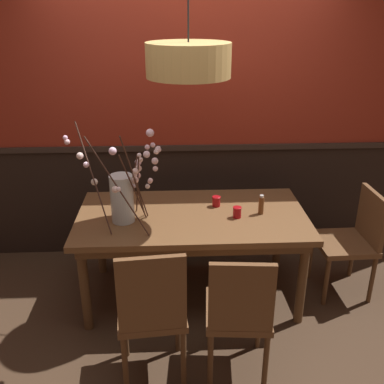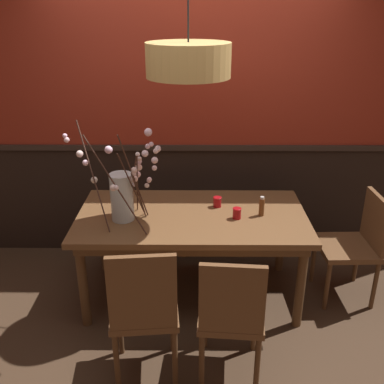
{
  "view_description": "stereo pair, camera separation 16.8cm",
  "coord_description": "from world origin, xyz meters",
  "px_view_note": "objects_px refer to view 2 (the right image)",
  "views": [
    {
      "loc": [
        -0.15,
        -3.08,
        2.26
      ],
      "look_at": [
        0.0,
        0.0,
        0.93
      ],
      "focal_mm": 41.33,
      "sensor_mm": 36.0,
      "label": 1
    },
    {
      "loc": [
        0.02,
        -3.08,
        2.26
      ],
      "look_at": [
        0.0,
        0.0,
        0.93
      ],
      "focal_mm": 41.33,
      "sensor_mm": 36.0,
      "label": 2
    }
  ],
  "objects_px": {
    "dining_table": "(192,224)",
    "candle_holder_nearer_center": "(217,202)",
    "condiment_bottle": "(262,207)",
    "chair_head_east_end": "(357,241)",
    "chair_far_side_right": "(219,196)",
    "chair_near_side_left": "(144,309)",
    "chair_near_side_right": "(231,312)",
    "chair_far_side_left": "(166,195)",
    "candle_holder_nearer_edge": "(237,213)",
    "vase_with_blossoms": "(123,194)",
    "pendant_lamp": "(188,60)"
  },
  "relations": [
    {
      "from": "dining_table",
      "to": "candle_holder_nearer_center",
      "type": "xyz_separation_m",
      "value": [
        0.2,
        0.14,
        0.13
      ]
    },
    {
      "from": "condiment_bottle",
      "to": "chair_head_east_end",
      "type": "bearing_deg",
      "value": 2.1
    },
    {
      "from": "chair_far_side_right",
      "to": "candle_holder_nearer_center",
      "type": "bearing_deg",
      "value": -94.69
    },
    {
      "from": "chair_far_side_right",
      "to": "chair_near_side_left",
      "type": "height_order",
      "value": "chair_near_side_left"
    },
    {
      "from": "chair_near_side_right",
      "to": "dining_table",
      "type": "bearing_deg",
      "value": 105.26
    },
    {
      "from": "chair_far_side_left",
      "to": "chair_head_east_end",
      "type": "distance_m",
      "value": 1.8
    },
    {
      "from": "candle_holder_nearer_edge",
      "to": "candle_holder_nearer_center",
      "type": "bearing_deg",
      "value": 123.3
    },
    {
      "from": "vase_with_blossoms",
      "to": "candle_holder_nearer_center",
      "type": "bearing_deg",
      "value": 18.46
    },
    {
      "from": "condiment_bottle",
      "to": "pendant_lamp",
      "type": "relative_size",
      "value": 0.15
    },
    {
      "from": "chair_near_side_left",
      "to": "condiment_bottle",
      "type": "height_order",
      "value": "chair_near_side_left"
    },
    {
      "from": "chair_head_east_end",
      "to": "chair_far_side_left",
      "type": "bearing_deg",
      "value": 151.55
    },
    {
      "from": "dining_table",
      "to": "condiment_bottle",
      "type": "height_order",
      "value": "condiment_bottle"
    },
    {
      "from": "vase_with_blossoms",
      "to": "candle_holder_nearer_center",
      "type": "distance_m",
      "value": 0.77
    },
    {
      "from": "chair_far_side_left",
      "to": "candle_holder_nearer_center",
      "type": "xyz_separation_m",
      "value": [
        0.46,
        -0.73,
        0.26
      ]
    },
    {
      "from": "chair_near_side_left",
      "to": "chair_near_side_right",
      "type": "bearing_deg",
      "value": 0.72
    },
    {
      "from": "chair_far_side_left",
      "to": "chair_head_east_end",
      "type": "height_order",
      "value": "chair_far_side_left"
    },
    {
      "from": "vase_with_blossoms",
      "to": "candle_holder_nearer_center",
      "type": "height_order",
      "value": "vase_with_blossoms"
    },
    {
      "from": "chair_far_side_left",
      "to": "condiment_bottle",
      "type": "distance_m",
      "value": 1.23
    },
    {
      "from": "candle_holder_nearer_center",
      "to": "condiment_bottle",
      "type": "relative_size",
      "value": 0.53
    },
    {
      "from": "chair_far_side_right",
      "to": "candle_holder_nearer_edge",
      "type": "height_order",
      "value": "chair_far_side_right"
    },
    {
      "from": "chair_far_side_right",
      "to": "chair_near_side_left",
      "type": "bearing_deg",
      "value": -107.3
    },
    {
      "from": "condiment_bottle",
      "to": "chair_far_side_right",
      "type": "bearing_deg",
      "value": 107.31
    },
    {
      "from": "candle_holder_nearer_edge",
      "to": "dining_table",
      "type": "bearing_deg",
      "value": 167.96
    },
    {
      "from": "chair_far_side_left",
      "to": "chair_far_side_right",
      "type": "bearing_deg",
      "value": -1.01
    },
    {
      "from": "pendant_lamp",
      "to": "candle_holder_nearer_center",
      "type": "bearing_deg",
      "value": 33.14
    },
    {
      "from": "chair_far_side_right",
      "to": "chair_near_side_left",
      "type": "distance_m",
      "value": 1.84
    },
    {
      "from": "chair_far_side_left",
      "to": "chair_near_side_left",
      "type": "bearing_deg",
      "value": -90.79
    },
    {
      "from": "chair_near_side_left",
      "to": "dining_table",
      "type": "bearing_deg",
      "value": 72.38
    },
    {
      "from": "chair_far_side_left",
      "to": "chair_near_side_left",
      "type": "xyz_separation_m",
      "value": [
        -0.02,
        -1.77,
        0.02
      ]
    },
    {
      "from": "chair_far_side_left",
      "to": "chair_near_side_right",
      "type": "height_order",
      "value": "chair_near_side_right"
    },
    {
      "from": "chair_far_side_right",
      "to": "chair_head_east_end",
      "type": "xyz_separation_m",
      "value": [
        1.06,
        -0.85,
        -0.02
      ]
    },
    {
      "from": "chair_far_side_right",
      "to": "condiment_bottle",
      "type": "xyz_separation_m",
      "value": [
        0.27,
        -0.88,
        0.29
      ]
    },
    {
      "from": "chair_head_east_end",
      "to": "pendant_lamp",
      "type": "height_order",
      "value": "pendant_lamp"
    },
    {
      "from": "dining_table",
      "to": "chair_head_east_end",
      "type": "height_order",
      "value": "chair_head_east_end"
    },
    {
      "from": "dining_table",
      "to": "chair_head_east_end",
      "type": "bearing_deg",
      "value": 0.4
    },
    {
      "from": "chair_near_side_right",
      "to": "candle_holder_nearer_center",
      "type": "height_order",
      "value": "chair_near_side_right"
    },
    {
      "from": "chair_head_east_end",
      "to": "vase_with_blossoms",
      "type": "xyz_separation_m",
      "value": [
        -1.82,
        -0.11,
        0.45
      ]
    },
    {
      "from": "chair_far_side_right",
      "to": "chair_near_side_left",
      "type": "relative_size",
      "value": 0.94
    },
    {
      "from": "candle_holder_nearer_center",
      "to": "condiment_bottle",
      "type": "height_order",
      "value": "condiment_bottle"
    },
    {
      "from": "candle_holder_nearer_edge",
      "to": "condiment_bottle",
      "type": "bearing_deg",
      "value": 15.37
    },
    {
      "from": "chair_far_side_left",
      "to": "chair_near_side_left",
      "type": "height_order",
      "value": "chair_near_side_left"
    },
    {
      "from": "dining_table",
      "to": "chair_far_side_right",
      "type": "height_order",
      "value": "chair_far_side_right"
    },
    {
      "from": "vase_with_blossoms",
      "to": "pendant_lamp",
      "type": "bearing_deg",
      "value": 10.42
    },
    {
      "from": "chair_near_side_right",
      "to": "candle_holder_nearer_center",
      "type": "xyz_separation_m",
      "value": [
        -0.04,
        1.03,
        0.27
      ]
    },
    {
      "from": "chair_head_east_end",
      "to": "chair_far_side_right",
      "type": "bearing_deg",
      "value": 141.28
    },
    {
      "from": "chair_far_side_right",
      "to": "chair_near_side_right",
      "type": "distance_m",
      "value": 1.75
    },
    {
      "from": "candle_holder_nearer_center",
      "to": "chair_head_east_end",
      "type": "bearing_deg",
      "value": -6.59
    },
    {
      "from": "dining_table",
      "to": "candle_holder_nearer_center",
      "type": "distance_m",
      "value": 0.28
    },
    {
      "from": "chair_near_side_right",
      "to": "chair_head_east_end",
      "type": "relative_size",
      "value": 1.05
    },
    {
      "from": "vase_with_blossoms",
      "to": "candle_holder_nearer_center",
      "type": "xyz_separation_m",
      "value": [
        0.71,
        0.24,
        -0.17
      ]
    }
  ]
}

